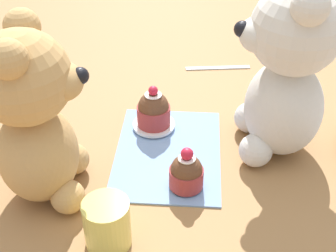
# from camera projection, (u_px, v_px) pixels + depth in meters

# --- Properties ---
(ground_plane) EXTENTS (4.00, 4.00, 0.00)m
(ground_plane) POSITION_uv_depth(u_px,v_px,m) (168.00, 153.00, 0.78)
(ground_plane) COLOR #9E7042
(knitted_placemat) EXTENTS (0.24, 0.17, 0.01)m
(knitted_placemat) POSITION_uv_depth(u_px,v_px,m) (168.00, 152.00, 0.78)
(knitted_placemat) COLOR #7A9ED1
(knitted_placemat) RESTS_ON ground_plane
(teddy_bear_cream) EXTENTS (0.15, 0.16, 0.29)m
(teddy_bear_cream) POSITION_uv_depth(u_px,v_px,m) (287.00, 71.00, 0.71)
(teddy_bear_cream) COLOR silver
(teddy_bear_cream) RESTS_ON ground_plane
(teddy_bear_tan) EXTENTS (0.14, 0.15, 0.27)m
(teddy_bear_tan) POSITION_uv_depth(u_px,v_px,m) (34.00, 117.00, 0.63)
(teddy_bear_tan) COLOR tan
(teddy_bear_tan) RESTS_ON ground_plane
(cupcake_near_cream_bear) EXTENTS (0.05, 0.05, 0.07)m
(cupcake_near_cream_bear) POSITION_uv_depth(u_px,v_px,m) (186.00, 172.00, 0.69)
(cupcake_near_cream_bear) COLOR #993333
(cupcake_near_cream_bear) RESTS_ON knitted_placemat
(saucer_plate) EXTENTS (0.07, 0.07, 0.01)m
(saucer_plate) POSITION_uv_depth(u_px,v_px,m) (154.00, 125.00, 0.83)
(saucer_plate) COLOR silver
(saucer_plate) RESTS_ON knitted_placemat
(cupcake_near_tan_bear) EXTENTS (0.06, 0.06, 0.08)m
(cupcake_near_tan_bear) POSITION_uv_depth(u_px,v_px,m) (154.00, 110.00, 0.81)
(cupcake_near_tan_bear) COLOR #993333
(cupcake_near_tan_bear) RESTS_ON saucer_plate
(juice_glass) EXTENTS (0.06, 0.06, 0.07)m
(juice_glass) POSITION_uv_depth(u_px,v_px,m) (107.00, 224.00, 0.61)
(juice_glass) COLOR #EADB66
(juice_glass) RESTS_ON ground_plane
(teaspoon) EXTENTS (0.03, 0.14, 0.01)m
(teaspoon) POSITION_uv_depth(u_px,v_px,m) (218.00, 67.00, 1.01)
(teaspoon) COLOR silver
(teaspoon) RESTS_ON ground_plane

